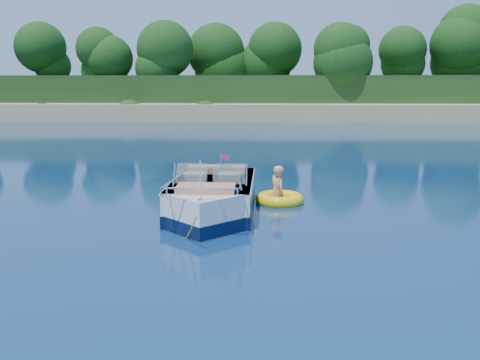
{
  "coord_description": "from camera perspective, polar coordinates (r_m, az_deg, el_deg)",
  "views": [
    {
      "loc": [
        -0.97,
        -11.4,
        3.31
      ],
      "look_at": [
        -1.7,
        2.11,
        0.85
      ],
      "focal_mm": 40.0,
      "sensor_mm": 36.0,
      "label": 1
    }
  ],
  "objects": [
    {
      "name": "ground",
      "position": [
        11.91,
        7.69,
        -5.93
      ],
      "size": [
        160.0,
        160.0,
        0.0
      ],
      "primitive_type": "plane",
      "color": "#0A1A4C",
      "rests_on": "ground"
    },
    {
      "name": "shoreline",
      "position": [
        75.22,
        3.9,
        8.51
      ],
      "size": [
        170.0,
        59.0,
        6.0
      ],
      "color": "#A1865D",
      "rests_on": "ground"
    },
    {
      "name": "treeline",
      "position": [
        52.47,
        4.32,
        12.73
      ],
      "size": [
        150.0,
        7.12,
        8.19
      ],
      "color": "black",
      "rests_on": "ground"
    },
    {
      "name": "motorboat",
      "position": [
        13.63,
        -3.02,
        -2.14
      ],
      "size": [
        2.08,
        5.81,
        1.93
      ],
      "rotation": [
        0.0,
        0.0,
        0.0
      ],
      "color": "white",
      "rests_on": "ground"
    },
    {
      "name": "tow_tube",
      "position": [
        15.04,
        4.26,
        -2.08
      ],
      "size": [
        1.78,
        1.78,
        0.36
      ],
      "rotation": [
        0.0,
        0.0,
        0.4
      ],
      "color": "yellow",
      "rests_on": "ground"
    },
    {
      "name": "boy",
      "position": [
        15.04,
        3.9,
        -2.43
      ],
      "size": [
        0.8,
        0.93,
        1.69
      ],
      "primitive_type": "imported",
      "rotation": [
        0.0,
        -0.17,
        2.16
      ],
      "color": "tan",
      "rests_on": "ground"
    }
  ]
}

